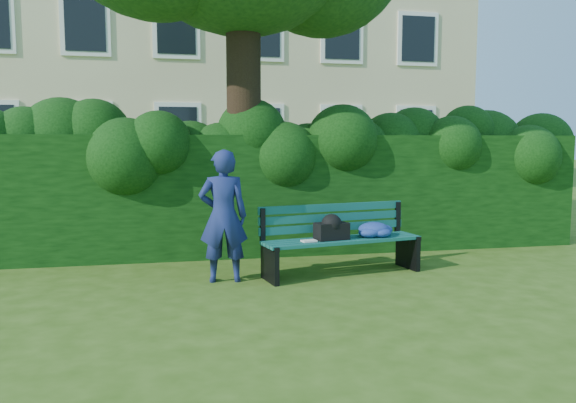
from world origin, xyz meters
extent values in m
plane|color=#315012|center=(0.00, 0.00, 0.00)|extent=(80.00, 80.00, 0.00)
cube|color=tan|center=(0.00, 14.00, 6.00)|extent=(16.00, 8.00, 12.00)
cube|color=white|center=(-3.60, 9.98, 2.00)|extent=(1.30, 0.08, 1.60)
cube|color=black|center=(-3.60, 9.94, 2.00)|extent=(1.05, 0.04, 1.35)
cube|color=white|center=(-1.20, 9.98, 2.00)|extent=(1.30, 0.08, 1.60)
cube|color=black|center=(-1.20, 9.94, 2.00)|extent=(1.05, 0.04, 1.35)
cube|color=white|center=(1.20, 9.98, 2.00)|extent=(1.30, 0.08, 1.60)
cube|color=black|center=(1.20, 9.94, 2.00)|extent=(1.05, 0.04, 1.35)
cube|color=white|center=(3.60, 9.98, 2.00)|extent=(1.30, 0.08, 1.60)
cube|color=black|center=(3.60, 9.94, 2.00)|extent=(1.05, 0.04, 1.35)
cube|color=white|center=(6.00, 9.98, 2.00)|extent=(1.30, 0.08, 1.60)
cube|color=black|center=(6.00, 9.94, 2.00)|extent=(1.05, 0.04, 1.35)
cube|color=white|center=(-3.60, 9.98, 4.80)|extent=(1.30, 0.08, 1.60)
cube|color=black|center=(-3.60, 9.94, 4.80)|extent=(1.05, 0.04, 1.35)
cube|color=white|center=(-1.20, 9.98, 4.80)|extent=(1.30, 0.08, 1.60)
cube|color=black|center=(-1.20, 9.94, 4.80)|extent=(1.05, 0.04, 1.35)
cube|color=white|center=(1.20, 9.98, 4.80)|extent=(1.30, 0.08, 1.60)
cube|color=black|center=(1.20, 9.94, 4.80)|extent=(1.05, 0.04, 1.35)
cube|color=white|center=(3.60, 9.98, 4.80)|extent=(1.30, 0.08, 1.60)
cube|color=black|center=(3.60, 9.94, 4.80)|extent=(1.05, 0.04, 1.35)
cube|color=white|center=(6.00, 9.98, 4.80)|extent=(1.30, 0.08, 1.60)
cube|color=black|center=(6.00, 9.94, 4.80)|extent=(1.05, 0.04, 1.35)
cube|color=black|center=(0.00, 2.20, 0.90)|extent=(10.00, 1.00, 1.80)
cylinder|color=black|center=(-0.36, 2.05, 2.54)|extent=(0.51, 0.51, 5.07)
cube|color=#0F4F4A|center=(0.72, 0.31, 0.45)|extent=(2.07, 0.47, 0.04)
cube|color=#0F4F4A|center=(0.70, 0.43, 0.45)|extent=(2.07, 0.47, 0.04)
cube|color=#0F4F4A|center=(0.68, 0.55, 0.45)|extent=(2.07, 0.47, 0.04)
cube|color=#0F4F4A|center=(0.66, 0.67, 0.45)|extent=(2.07, 0.47, 0.04)
cube|color=#0F4F4A|center=(0.64, 0.74, 0.58)|extent=(2.06, 0.41, 0.10)
cube|color=#0F4F4A|center=(0.64, 0.75, 0.71)|extent=(2.06, 0.41, 0.10)
cube|color=#0F4F4A|center=(0.64, 0.76, 0.84)|extent=(2.06, 0.41, 0.10)
cube|color=black|center=(-0.29, 0.31, 0.22)|extent=(0.15, 0.50, 0.44)
cube|color=black|center=(-0.33, 0.57, 0.65)|extent=(0.07, 0.07, 0.45)
cube|color=black|center=(-0.28, 0.26, 0.44)|extent=(0.13, 0.42, 0.05)
cube|color=black|center=(1.67, 0.67, 0.22)|extent=(0.15, 0.50, 0.44)
cube|color=black|center=(1.62, 0.92, 0.65)|extent=(0.07, 0.07, 0.45)
cube|color=black|center=(1.68, 0.62, 0.44)|extent=(0.13, 0.42, 0.05)
cube|color=white|center=(0.21, 0.35, 0.48)|extent=(0.20, 0.16, 0.02)
cube|color=black|center=(0.53, 0.46, 0.58)|extent=(0.45, 0.31, 0.21)
imported|color=navy|center=(-0.83, 0.45, 0.80)|extent=(0.61, 0.42, 1.61)
camera|label=1|loc=(-1.45, -6.29, 1.70)|focal=35.00mm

